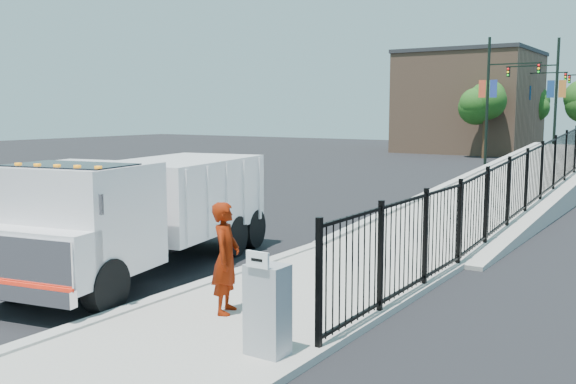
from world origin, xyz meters
The scene contains 15 objects.
ground centered at (0.00, 0.00, 0.00)m, with size 120.00×120.00×0.00m, color black.
sidewalk centered at (1.93, -2.00, 0.06)m, with size 3.55×12.00×0.12m, color #9E998E.
curb centered at (0.00, -2.00, 0.08)m, with size 0.30×12.00×0.16m, color #ADAAA3.
ramp centered at (2.12, 16.00, 0.00)m, with size 3.95×24.00×1.70m, color #9E998E.
iron_fence centered at (3.55, 12.00, 0.90)m, with size 0.10×28.00×1.80m, color black.
truck centered at (-1.86, -0.11, 1.41)m, with size 3.70×7.64×2.51m.
worker centered at (1.49, -1.49, 1.04)m, with size 0.67×0.44×1.84m, color #6D1603.
utility_cabinet centered at (3.10, -2.61, 0.75)m, with size 0.55×0.40×1.25m, color gray.
arrow_sign centered at (3.10, -2.83, 1.48)m, with size 0.35×0.04×0.22m, color white.
light_pole_0 centered at (-3.67, 31.77, 4.36)m, with size 3.77×0.22×8.00m.
light_pole_1 centered at (-0.69, 34.41, 4.36)m, with size 3.77×0.22×8.00m.
light_pole_2 centered at (-4.17, 43.11, 4.36)m, with size 3.77×0.22×8.00m.
tree_0 centered at (-5.56, 37.00, 3.96)m, with size 2.83×2.83×5.41m.
tree_2 centered at (-4.81, 48.33, 3.95)m, with size 2.61×2.61×5.30m.
building centered at (-9.00, 44.00, 4.00)m, with size 10.00×10.00×8.00m, color #8C664C.
Camera 1 is at (7.95, -9.50, 3.42)m, focal length 40.00 mm.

